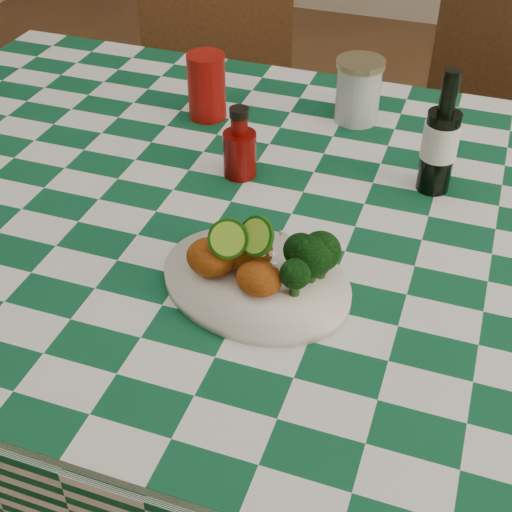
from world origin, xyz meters
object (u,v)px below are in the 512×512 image
(beer_bottle, at_px, (442,132))
(red_tumbler, at_px, (207,86))
(plate, at_px, (256,282))
(dining_table, at_px, (285,380))
(mason_jar, at_px, (358,91))
(wooden_chair_left, at_px, (214,131))
(wooden_chair_right, at_px, (456,195))
(ketchup_bottle, at_px, (240,142))
(fried_chicken_pile, at_px, (247,251))

(beer_bottle, bearing_deg, red_tumbler, 166.22)
(red_tumbler, bearing_deg, plate, -60.15)
(plate, height_order, red_tumbler, red_tumbler)
(dining_table, distance_m, mason_jar, 0.57)
(dining_table, height_order, wooden_chair_left, wooden_chair_left)
(dining_table, relative_size, wooden_chair_right, 1.89)
(plate, distance_m, ketchup_bottle, 0.30)
(dining_table, bearing_deg, wooden_chair_right, 71.23)
(dining_table, bearing_deg, ketchup_bottle, 145.09)
(plate, xyz_separation_m, ketchup_bottle, (-0.12, 0.26, 0.05))
(wooden_chair_left, height_order, wooden_chair_right, wooden_chair_left)
(ketchup_bottle, height_order, mason_jar, ketchup_bottle)
(fried_chicken_pile, xyz_separation_m, wooden_chair_right, (0.24, 0.87, -0.41))
(ketchup_bottle, height_order, wooden_chair_right, ketchup_bottle)
(ketchup_bottle, bearing_deg, plate, -65.35)
(red_tumbler, relative_size, wooden_chair_left, 0.13)
(red_tumbler, distance_m, wooden_chair_right, 0.76)
(plate, bearing_deg, fried_chicken_pile, 180.00)
(plate, distance_m, wooden_chair_left, 1.08)
(wooden_chair_left, bearing_deg, red_tumbler, -85.24)
(wooden_chair_right, bearing_deg, wooden_chair_left, -164.62)
(dining_table, bearing_deg, wooden_chair_left, 120.94)
(red_tumbler, distance_m, beer_bottle, 0.46)
(beer_bottle, xyz_separation_m, wooden_chair_right, (0.03, 0.54, -0.45))
(ketchup_bottle, xyz_separation_m, mason_jar, (0.14, 0.26, -0.00))
(dining_table, relative_size, fried_chicken_pile, 12.57)
(mason_jar, distance_m, wooden_chair_right, 0.57)
(wooden_chair_left, relative_size, wooden_chair_right, 1.06)
(ketchup_bottle, bearing_deg, mason_jar, 61.09)
(red_tumbler, bearing_deg, dining_table, -45.99)
(mason_jar, bearing_deg, dining_table, -94.14)
(plate, height_order, fried_chicken_pile, fried_chicken_pile)
(fried_chicken_pile, bearing_deg, plate, 0.00)
(fried_chicken_pile, relative_size, mason_jar, 1.10)
(fried_chicken_pile, bearing_deg, wooden_chair_left, 115.22)
(fried_chicken_pile, distance_m, mason_jar, 0.52)
(plate, relative_size, wooden_chair_left, 0.29)
(plate, relative_size, beer_bottle, 1.32)
(ketchup_bottle, xyz_separation_m, wooden_chair_right, (0.35, 0.60, -0.41))
(fried_chicken_pile, distance_m, red_tumbler, 0.50)
(fried_chicken_pile, relative_size, beer_bottle, 0.64)
(fried_chicken_pile, height_order, wooden_chair_left, wooden_chair_left)
(plate, bearing_deg, red_tumbler, 119.85)
(wooden_chair_right, bearing_deg, red_tumbler, -118.35)
(wooden_chair_right, bearing_deg, plate, -84.73)
(dining_table, xyz_separation_m, ketchup_bottle, (-0.12, 0.08, 0.45))
(ketchup_bottle, bearing_deg, beer_bottle, 11.76)
(wooden_chair_left, bearing_deg, ketchup_bottle, -80.88)
(fried_chicken_pile, relative_size, red_tumbler, 1.06)
(fried_chicken_pile, bearing_deg, red_tumbler, 118.56)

